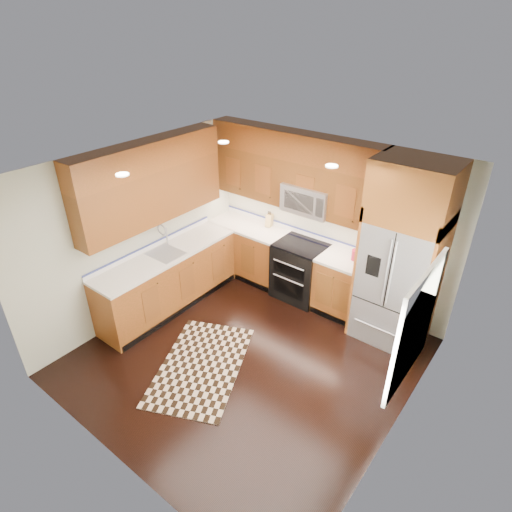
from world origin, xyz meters
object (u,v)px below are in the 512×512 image
Objects in this scene: rug at (201,365)px; refrigerator at (402,256)px; range at (300,271)px; knife_block at (269,220)px; utensil_crock at (356,253)px.

refrigerator is at bearing 27.26° from rug.
range is 2.21m from rug.
range is 1.00m from knife_block.
utensil_crock is at bearing 169.14° from refrigerator.
utensil_crock is at bearing 6.18° from range.
refrigerator reaches higher than utensil_crock.
range is at bearing 62.22° from rug.
rug is 6.44× the size of knife_block.
utensil_crock reaches higher than range.
refrigerator is at bearing -6.70° from knife_block.
range is at bearing -16.74° from knife_block.
refrigerator reaches higher than range.
knife_block reaches higher than range.
range is at bearing -173.82° from utensil_crock.
knife_block is 1.66m from utensil_crock.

